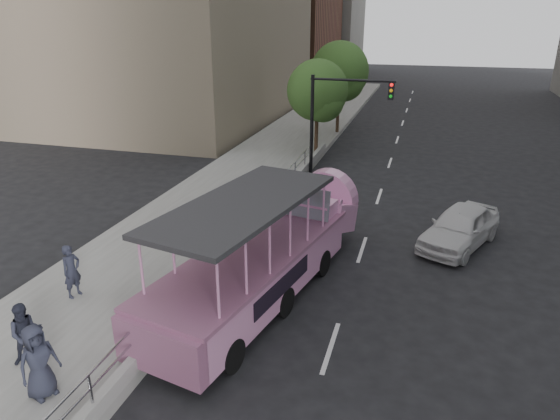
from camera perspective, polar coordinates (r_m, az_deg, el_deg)
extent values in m
plane|color=black|center=(15.11, 3.49, -10.40)|extent=(160.00, 160.00, 0.00)
cube|color=#9A9A95|center=(25.33, -4.07, 3.35)|extent=(5.50, 80.00, 0.30)
cube|color=#A2A19C|center=(17.38, -5.05, -4.17)|extent=(0.24, 30.00, 0.36)
cylinder|color=#ACACB1|center=(11.19, -20.87, -18.52)|extent=(0.07, 0.07, 0.70)
cylinder|color=#ACACB1|center=(12.47, -15.37, -13.25)|extent=(0.07, 0.07, 0.70)
cylinder|color=#ACACB1|center=(13.92, -11.12, -8.94)|extent=(0.07, 0.07, 0.70)
cylinder|color=#ACACB1|center=(15.49, -7.79, -5.43)|extent=(0.07, 0.07, 0.70)
cylinder|color=#ACACB1|center=(17.16, -5.11, -2.57)|extent=(0.07, 0.07, 0.70)
cylinder|color=#ACACB1|center=(18.88, -2.92, -0.23)|extent=(0.07, 0.07, 0.70)
cylinder|color=#ACACB1|center=(20.66, -1.11, 1.73)|extent=(0.07, 0.07, 0.70)
cylinder|color=#ACACB1|center=(22.47, 0.42, 3.36)|extent=(0.07, 0.07, 0.70)
cylinder|color=#ACACB1|center=(24.32, 1.72, 4.75)|extent=(0.07, 0.07, 0.70)
cylinder|color=#ACACB1|center=(26.18, 2.84, 5.94)|extent=(0.07, 0.07, 0.70)
cylinder|color=#ACACB1|center=(17.16, -5.11, -2.57)|extent=(0.06, 22.00, 0.06)
cylinder|color=#ACACB1|center=(17.03, -5.14, -1.56)|extent=(0.06, 22.00, 0.06)
cylinder|color=black|center=(13.45, -13.50, -13.24)|extent=(0.50, 0.92, 0.87)
cylinder|color=black|center=(12.36, -5.73, -16.16)|extent=(0.50, 0.92, 0.87)
cylinder|color=black|center=(15.22, -6.86, -8.37)|extent=(0.50, 0.92, 0.87)
cylinder|color=black|center=(14.26, 0.30, -10.40)|extent=(0.50, 0.92, 0.87)
cylinder|color=black|center=(17.23, -1.80, -4.50)|extent=(0.50, 0.92, 0.87)
cylinder|color=black|center=(16.39, 4.69, -5.99)|extent=(0.50, 0.92, 0.87)
cube|color=pink|center=(14.58, -3.06, -7.17)|extent=(3.93, 8.21, 1.20)
cube|color=pink|center=(18.21, 4.36, -0.36)|extent=(2.72, 2.47, 1.50)
cylinder|color=pink|center=(18.82, 5.39, 1.27)|extent=(2.35, 1.11, 2.26)
cube|color=#864E6E|center=(11.82, -13.61, -15.36)|extent=(2.42, 0.81, 1.20)
cube|color=#864E6E|center=(14.28, -3.11, -4.84)|extent=(4.10, 8.51, 0.12)
cube|color=#27272A|center=(13.34, -4.09, 0.76)|extent=(3.76, 6.73, 0.13)
cube|color=#8B96A4|center=(16.42, 2.09, 0.99)|extent=(2.21, 0.64, 1.01)
cube|color=pink|center=(16.89, 2.72, 0.52)|extent=(2.27, 1.36, 0.48)
imported|color=silver|center=(19.37, 19.87, -1.83)|extent=(3.38, 4.69, 1.48)
imported|color=#272939|center=(15.59, -22.71, -6.46)|extent=(0.50, 0.66, 1.60)
imported|color=#272939|center=(13.28, -27.03, -12.44)|extent=(0.94, 0.94, 1.53)
imported|color=#272939|center=(12.06, -25.92, -15.31)|extent=(0.81, 0.98, 1.72)
cylinder|color=black|center=(17.94, -3.59, -1.12)|extent=(0.07, 0.07, 2.20)
cube|color=navy|center=(17.61, -3.65, 1.67)|extent=(0.22, 0.51, 0.79)
cube|color=silver|center=(17.60, -3.56, 1.66)|extent=(0.14, 0.33, 0.48)
cylinder|color=black|center=(26.24, 3.64, 9.53)|extent=(0.18, 0.18, 5.20)
cylinder|color=black|center=(25.50, 8.30, 14.48)|extent=(4.20, 0.12, 0.12)
cube|color=black|center=(25.35, 12.60, 13.14)|extent=(0.28, 0.22, 0.85)
sphere|color=red|center=(25.18, 12.63, 13.78)|extent=(0.16, 0.16, 0.16)
cylinder|color=#3C2A1B|center=(29.91, 4.18, 8.90)|extent=(0.22, 0.22, 3.08)
sphere|color=#386227|center=(29.49, 4.30, 13.50)|extent=(3.52, 3.52, 3.52)
sphere|color=#386227|center=(29.19, 4.93, 12.31)|extent=(2.42, 2.42, 2.42)
cylinder|color=#3C2A1B|center=(35.61, 6.63, 11.14)|extent=(0.22, 0.22, 3.47)
sphere|color=#386227|center=(35.24, 6.82, 15.50)|extent=(3.97, 3.97, 3.97)
sphere|color=#386227|center=(34.95, 7.36, 14.41)|extent=(2.73, 2.73, 2.73)
cube|color=gray|center=(78.85, 2.83, 22.76)|extent=(16.00, 14.00, 20.00)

